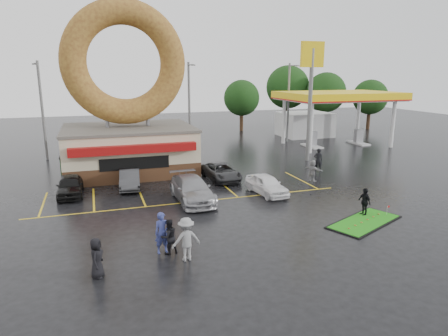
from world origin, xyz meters
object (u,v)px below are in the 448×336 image
object	(u,v)px
streetlight_mid	(189,104)
car_silver	(192,189)
gas_station	(323,110)
car_white	(267,185)
shell_sign	(311,79)
car_black	(70,186)
streetlight_right	(289,101)
car_grey	(221,172)
person_blue	(162,233)
donut_shop	(128,117)
car_dgrey	(130,179)
person_cameraman	(364,202)
dumpster	(73,165)
streetlight_left	(42,108)
putting_green	(364,222)

from	to	relation	value
streetlight_mid	car_silver	bearing A→B (deg)	-103.14
gas_station	car_white	xyz separation A→B (m)	(-14.94, -17.44, -3.04)
shell_sign	car_black	world-z (taller)	shell_sign
shell_sign	streetlight_right	bearing A→B (deg)	73.17
car_grey	streetlight_mid	bearing A→B (deg)	83.18
streetlight_right	person_blue	distance (m)	31.80
gas_station	donut_shop	bearing A→B (deg)	-160.89
car_dgrey	person_cameraman	world-z (taller)	person_cameraman
gas_station	streetlight_right	bearing A→B (deg)	166.25
car_dgrey	car_silver	bearing A→B (deg)	-45.03
car_dgrey	dumpster	bearing A→B (deg)	129.71
streetlight_left	car_black	bearing A→B (deg)	-78.50
streetlight_left	car_black	xyz separation A→B (m)	(2.57, -12.64, -4.10)
dumpster	putting_green	world-z (taller)	dumpster
gas_station	car_dgrey	size ratio (longest dim) A/B	3.49
streetlight_right	putting_green	world-z (taller)	streetlight_right
putting_green	donut_shop	bearing A→B (deg)	124.58
gas_station	car_black	xyz separation A→B (m)	(-27.43, -13.66, -3.02)
streetlight_mid	car_black	size ratio (longest dim) A/B	2.26
car_dgrey	person_cameraman	bearing A→B (deg)	-33.59
person_blue	person_cameraman	xyz separation A→B (m)	(11.73, 1.22, -0.14)
donut_shop	dumpster	world-z (taller)	donut_shop
car_grey	car_white	distance (m)	4.83
donut_shop	dumpster	bearing A→B (deg)	169.92
car_black	dumpster	xyz separation A→B (m)	(-0.07, 6.49, -0.03)
shell_sign	car_dgrey	xyz separation A→B (m)	(-16.51, -4.11, -6.73)
person_blue	streetlight_right	bearing A→B (deg)	44.56
donut_shop	dumpster	distance (m)	5.95
car_black	person_blue	bearing A→B (deg)	-67.35
person_cameraman	car_white	bearing A→B (deg)	-148.57
car_silver	putting_green	world-z (taller)	car_silver
car_dgrey	shell_sign	bearing A→B (deg)	19.55
car_black	putting_green	size ratio (longest dim) A/B	0.78
streetlight_right	car_black	world-z (taller)	streetlight_right
shell_sign	dumpster	xyz separation A→B (m)	(-20.50, 1.77, -6.73)
donut_shop	car_black	size ratio (longest dim) A/B	3.39
streetlight_left	person_cameraman	world-z (taller)	streetlight_left
shell_sign	streetlight_mid	size ratio (longest dim) A/B	1.18
car_dgrey	putting_green	distance (m)	15.82
donut_shop	streetlight_mid	distance (m)	10.59
person_cameraman	putting_green	xyz separation A→B (m)	(-0.65, -0.96, -0.77)
streetlight_mid	car_silver	distance (m)	18.18
car_dgrey	putting_green	size ratio (longest dim) A/B	0.76
donut_shop	car_grey	size ratio (longest dim) A/B	3.05
car_grey	person_blue	world-z (taller)	person_blue
donut_shop	car_silver	bearing A→B (deg)	-72.33
car_silver	car_grey	bearing A→B (deg)	50.79
streetlight_left	car_dgrey	xyz separation A→B (m)	(6.49, -12.03, -4.14)
donut_shop	streetlight_left	size ratio (longest dim) A/B	1.50
car_dgrey	donut_shop	bearing A→B (deg)	89.83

